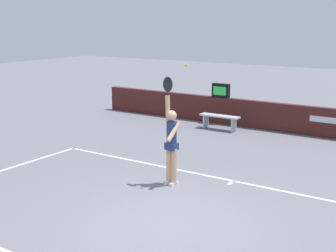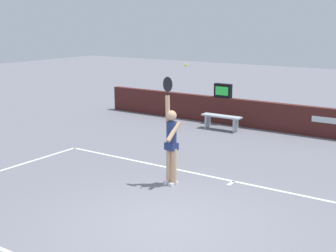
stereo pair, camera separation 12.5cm
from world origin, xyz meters
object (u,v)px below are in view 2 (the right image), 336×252
Objects in this scene: speed_display at (223,91)px; tennis_player at (171,141)px; courtside_bench_near at (221,119)px; tennis_ball at (186,65)px.

tennis_player is (2.03, -6.39, -0.18)m from speed_display.
tennis_player is at bearing -73.86° from courtside_bench_near.
tennis_ball is 0.05× the size of courtside_bench_near.
tennis_player is 1.74m from tennis_ball.
speed_display is 0.46× the size of courtside_bench_near.
tennis_ball is (2.33, -6.29, 1.53)m from speed_display.
courtside_bench_near is (0.44, -0.92, -0.83)m from speed_display.
tennis_ball is 6.17m from courtside_bench_near.
tennis_player is 5.74m from courtside_bench_near.
tennis_player is 1.76× the size of courtside_bench_near.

